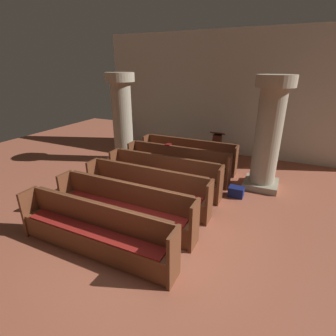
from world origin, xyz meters
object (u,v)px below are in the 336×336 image
(pew_row_3, at_px, (146,187))
(lectern, at_px, (217,148))
(pew_row_4, at_px, (124,205))
(kneeler_box_navy, at_px, (236,192))
(pew_row_0, at_px, (188,153))
(hymn_book, at_px, (168,144))
(pew_row_1, at_px, (177,162))
(pillar_far_side, at_px, (122,117))
(pillar_aisle_side, at_px, (268,133))
(pew_row_5, at_px, (94,229))
(pew_row_2, at_px, (163,173))

(pew_row_3, relative_size, lectern, 3.02)
(pew_row_4, distance_m, kneeler_box_navy, 3.12)
(pew_row_0, xyz_separation_m, pew_row_3, (0.00, -2.88, 0.00))
(pew_row_0, relative_size, hymn_book, 16.47)
(pew_row_3, relative_size, kneeler_box_navy, 8.34)
(pew_row_3, bearing_deg, pew_row_0, 90.00)
(lectern, bearing_deg, pew_row_1, -107.03)
(pew_row_3, height_order, hymn_book, hymn_book)
(pew_row_1, height_order, pillar_far_side, pillar_far_side)
(pillar_aisle_side, xyz_separation_m, hymn_book, (-2.86, -0.26, -0.62))
(pew_row_0, height_order, hymn_book, hymn_book)
(pew_row_4, distance_m, hymn_book, 3.13)
(pew_row_0, height_order, lectern, lectern)
(lectern, height_order, kneeler_box_navy, lectern)
(pew_row_0, bearing_deg, kneeler_box_navy, -36.31)
(pew_row_0, xyz_separation_m, pew_row_5, (0.00, -4.80, 0.00))
(pew_row_0, distance_m, pew_row_1, 0.96)
(lectern, bearing_deg, pew_row_4, -97.50)
(pew_row_4, height_order, pillar_aisle_side, pillar_aisle_side)
(pew_row_2, distance_m, pew_row_4, 1.92)
(pew_row_1, xyz_separation_m, pew_row_2, (0.00, -0.96, 0.00))
(pew_row_0, height_order, pew_row_2, same)
(pew_row_0, relative_size, pew_row_5, 1.00)
(lectern, bearing_deg, pew_row_0, -118.79)
(pew_row_4, height_order, hymn_book, hymn_book)
(kneeler_box_navy, bearing_deg, pew_row_4, -128.70)
(pew_row_2, bearing_deg, kneeler_box_navy, 14.40)
(pew_row_5, height_order, hymn_book, hymn_book)
(pew_row_3, distance_m, kneeler_box_navy, 2.45)
(pew_row_5, xyz_separation_m, hymn_book, (-0.38, 4.03, 0.47))
(pew_row_4, height_order, pew_row_5, same)
(lectern, bearing_deg, pillar_far_side, -154.44)
(pew_row_4, relative_size, lectern, 3.02)
(pillar_aisle_side, bearing_deg, pillar_far_side, 177.07)
(pew_row_2, bearing_deg, pew_row_3, -90.00)
(pew_row_2, bearing_deg, pillar_far_side, 145.66)
(pew_row_1, height_order, hymn_book, hymn_book)
(pew_row_4, bearing_deg, pew_row_1, 90.00)
(pew_row_2, relative_size, kneeler_box_navy, 8.34)
(pew_row_2, relative_size, pew_row_5, 1.00)
(pew_row_4, height_order, kneeler_box_navy, pew_row_4)
(pew_row_3, distance_m, hymn_book, 2.19)
(pew_row_2, relative_size, lectern, 3.02)
(pew_row_1, distance_m, pew_row_3, 1.92)
(pew_row_3, distance_m, pew_row_5, 1.92)
(pew_row_4, bearing_deg, hymn_book, 97.15)
(pew_row_2, bearing_deg, lectern, 78.01)
(pew_row_4, distance_m, lectern, 5.09)
(kneeler_box_navy, bearing_deg, hymn_book, 164.34)
(pillar_far_side, xyz_separation_m, lectern, (3.08, 1.48, -1.16))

